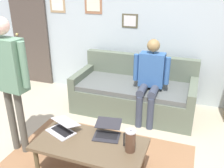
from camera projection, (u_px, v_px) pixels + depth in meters
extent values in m
cube|color=#AEBEC2|center=(139.00, 24.00, 4.31)|extent=(7.04, 0.10, 2.70)
cube|color=tan|center=(57.00, 4.00, 4.63)|extent=(0.32, 0.02, 0.33)
cube|color=silver|center=(57.00, 4.00, 4.62)|extent=(0.25, 0.00, 0.25)
cube|color=#4B4732|center=(130.00, 21.00, 4.28)|extent=(0.29, 0.02, 0.24)
cube|color=silver|center=(130.00, 21.00, 4.28)|extent=(0.22, 0.00, 0.18)
cube|color=#966346|center=(93.00, 3.00, 4.38)|extent=(0.33, 0.02, 0.39)
cube|color=beige|center=(93.00, 3.00, 4.38)|extent=(0.25, 0.00, 0.30)
cube|color=#4B4139|center=(31.00, 35.00, 5.05)|extent=(0.82, 0.05, 2.05)
sphere|color=tan|center=(17.00, 34.00, 5.12)|extent=(0.06, 0.06, 0.06)
cube|color=#586452|center=(134.00, 99.00, 4.16)|extent=(1.97, 0.93, 0.42)
cube|color=#545956|center=(134.00, 86.00, 4.05)|extent=(1.73, 0.85, 0.08)
cube|color=#586452|center=(140.00, 67.00, 4.33)|extent=(1.97, 0.14, 0.46)
cube|color=#586452|center=(193.00, 90.00, 3.75)|extent=(0.12, 0.93, 0.20)
cube|color=#586452|center=(83.00, 75.00, 4.33)|extent=(0.12, 0.93, 0.20)
cube|color=brown|center=(90.00, 144.00, 2.72)|extent=(1.23, 0.62, 0.04)
cylinder|color=brown|center=(37.00, 162.00, 2.76)|extent=(0.05, 0.05, 0.38)
cylinder|color=brown|center=(143.00, 157.00, 2.84)|extent=(0.05, 0.05, 0.38)
cylinder|color=brown|center=(59.00, 138.00, 3.18)|extent=(0.05, 0.05, 0.38)
cube|color=silver|center=(61.00, 132.00, 2.89)|extent=(0.39, 0.32, 0.01)
cube|color=black|center=(62.00, 131.00, 2.90)|extent=(0.30, 0.22, 0.00)
cube|color=silver|center=(66.00, 122.00, 2.91)|extent=(0.38, 0.31, 0.06)
cube|color=#23222E|center=(65.00, 122.00, 2.90)|extent=(0.34, 0.28, 0.05)
cube|color=#28282D|center=(106.00, 137.00, 2.80)|extent=(0.32, 0.25, 0.01)
cube|color=black|center=(107.00, 135.00, 2.81)|extent=(0.26, 0.16, 0.00)
cube|color=#28282D|center=(109.00, 123.00, 2.87)|extent=(0.32, 0.24, 0.04)
cube|color=white|center=(109.00, 123.00, 2.87)|extent=(0.29, 0.22, 0.03)
cylinder|color=#4C3323|center=(130.00, 142.00, 2.54)|extent=(0.11, 0.11, 0.23)
cylinder|color=#B7B7BC|center=(131.00, 131.00, 2.49)|extent=(0.11, 0.11, 0.02)
sphere|color=#B2B2B7|center=(131.00, 130.00, 2.48)|extent=(0.03, 0.03, 0.03)
cube|color=black|center=(124.00, 139.00, 2.56)|extent=(0.01, 0.01, 0.16)
cylinder|color=#514F46|center=(12.00, 119.00, 3.13)|extent=(0.09, 0.09, 0.87)
cylinder|color=#514F46|center=(22.00, 122.00, 3.07)|extent=(0.09, 0.09, 0.87)
cube|color=slate|center=(7.00, 65.00, 2.81)|extent=(0.45, 0.23, 0.62)
cylinder|color=slate|center=(24.00, 65.00, 2.70)|extent=(0.09, 0.09, 0.53)
sphere|color=beige|center=(0.00, 26.00, 2.64)|extent=(0.20, 0.20, 0.20)
cylinder|color=#373F4F|center=(150.00, 114.00, 3.63)|extent=(0.10, 0.10, 0.50)
cylinder|color=#373F4F|center=(139.00, 112.00, 3.68)|extent=(0.10, 0.10, 0.50)
cylinder|color=#373F4F|center=(154.00, 91.00, 3.67)|extent=(0.12, 0.40, 0.12)
cylinder|color=#373F4F|center=(143.00, 89.00, 3.72)|extent=(0.12, 0.40, 0.12)
cube|color=#315B97|center=(152.00, 70.00, 3.75)|extent=(0.37, 0.20, 0.52)
cylinder|color=#315B97|center=(167.00, 71.00, 3.62)|extent=(0.08, 0.08, 0.42)
cylinder|color=#315B97|center=(136.00, 67.00, 3.77)|extent=(0.08, 0.08, 0.42)
sphere|color=olive|center=(153.00, 46.00, 3.60)|extent=(0.19, 0.19, 0.19)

